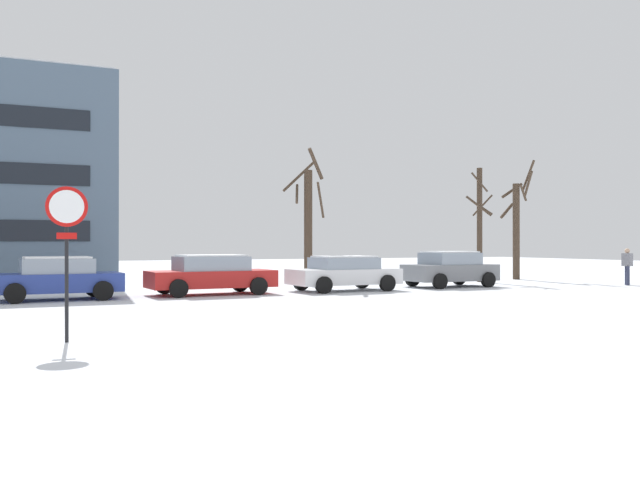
{
  "coord_description": "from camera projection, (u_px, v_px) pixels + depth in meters",
  "views": [
    {
      "loc": [
        -2.09,
        -15.14,
        1.85
      ],
      "look_at": [
        7.23,
        5.26,
        1.96
      ],
      "focal_mm": 38.29,
      "sensor_mm": 36.0,
      "label": 1
    }
  ],
  "objects": [
    {
      "name": "parked_car_blue",
      "position": [
        57.0,
        278.0,
        22.24
      ],
      "size": [
        4.08,
        2.19,
        1.42
      ],
      "color": "#283D93",
      "rests_on": "ground"
    },
    {
      "name": "parked_car_white",
      "position": [
        344.0,
        273.0,
        26.54
      ],
      "size": [
        4.32,
        2.29,
        1.37
      ],
      "color": "white",
      "rests_on": "ground"
    },
    {
      "name": "road_surface",
      "position": [
        97.0,
        314.0,
        17.7
      ],
      "size": [
        80.0,
        8.74,
        0.0
      ],
      "color": "silver",
      "rests_on": "ground"
    },
    {
      "name": "tree_far_left",
      "position": [
        517.0,
        225.0,
        35.16
      ],
      "size": [
        1.65,
        1.67,
        6.1
      ],
      "color": "#423326",
      "rests_on": "ground"
    },
    {
      "name": "parked_car_gray",
      "position": [
        450.0,
        269.0,
        29.02
      ],
      "size": [
        3.94,
        2.28,
        1.52
      ],
      "color": "slate",
      "rests_on": "ground"
    },
    {
      "name": "pedestrian_crossing",
      "position": [
        627.0,
        264.0,
        30.14
      ],
      "size": [
        0.38,
        0.46,
        1.64
      ],
      "color": "#2D334C",
      "rests_on": "ground"
    },
    {
      "name": "stop_sign",
      "position": [
        67.0,
        233.0,
        12.79
      ],
      "size": [
        0.76,
        0.19,
        2.92
      ],
      "color": "black",
      "rests_on": "ground"
    },
    {
      "name": "tree_far_mid",
      "position": [
        308.0,
        221.0,
        29.79
      ],
      "size": [
        1.79,
        1.8,
        5.97
      ],
      "color": "#423326",
      "rests_on": "ground"
    },
    {
      "name": "ground_plane",
      "position": [
        116.0,
        329.0,
        14.63
      ],
      "size": [
        120.0,
        120.0,
        0.0
      ],
      "primitive_type": "plane",
      "color": "white"
    },
    {
      "name": "tree_far_right",
      "position": [
        480.0,
        222.0,
        32.77
      ],
      "size": [
        1.59,
        1.59,
        5.49
      ],
      "color": "#423326",
      "rests_on": "ground"
    },
    {
      "name": "parked_car_red",
      "position": [
        211.0,
        274.0,
        24.63
      ],
      "size": [
        4.56,
        2.29,
        1.44
      ],
      "color": "red",
      "rests_on": "ground"
    }
  ]
}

